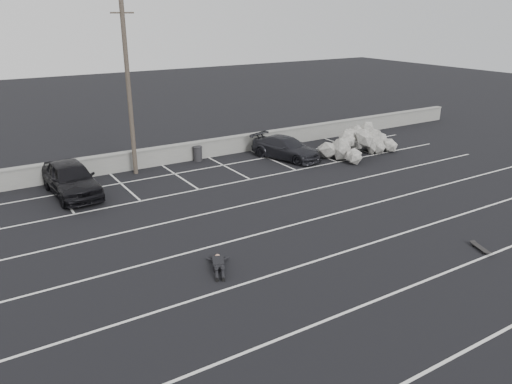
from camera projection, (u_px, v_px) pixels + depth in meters
ground at (288, 270)px, 17.10m from camera, size 120.00×120.00×0.00m
seawall at (144, 158)px, 28.06m from camera, size 50.00×0.45×1.06m
stall_lines at (224, 226)px, 20.56m from camera, size 36.00×20.05×0.01m
car_left at (71, 178)px, 23.81m from camera, size 2.18×4.92×1.65m
car_right at (286, 148)px, 29.75m from camera, size 3.14×4.83×1.30m
utility_pole at (129, 91)px, 25.69m from camera, size 1.18×0.24×8.86m
trash_bin at (198, 154)px, 29.35m from camera, size 0.69×0.69×0.87m
riprap_pile at (358, 144)px, 31.01m from camera, size 5.76×3.69×1.44m
person at (218, 260)px, 17.32m from camera, size 2.44×2.76×0.43m
skateboard at (480, 248)px, 18.50m from camera, size 0.52×0.90×0.11m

